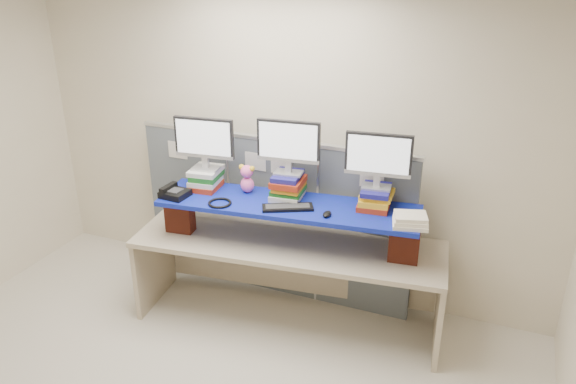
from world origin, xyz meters
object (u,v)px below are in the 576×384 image
at_px(blue_board, 288,206).
at_px(monitor_center, 288,144).
at_px(desk, 288,258).
at_px(desk_phone, 174,193).
at_px(monitor_left, 204,141).
at_px(monitor_right, 378,158).
at_px(keyboard, 288,207).

distance_m(blue_board, monitor_center, 0.50).
relative_size(desk, desk_phone, 11.75).
xyz_separation_m(blue_board, monitor_left, (-0.76, 0.03, 0.45)).
bearing_deg(desk, monitor_right, 9.82).
height_order(monitor_right, desk_phone, monitor_right).
height_order(blue_board, monitor_right, monitor_right).
bearing_deg(monitor_left, desk, -8.95).
distance_m(blue_board, keyboard, 0.11).
relative_size(monitor_right, desk_phone, 2.27).
relative_size(blue_board, desk_phone, 9.35).
bearing_deg(monitor_center, desk, -76.18).
distance_m(monitor_left, monitor_right, 1.44).
height_order(desk, monitor_center, monitor_center).
bearing_deg(monitor_left, keyboard, -15.63).
distance_m(blue_board, monitor_right, 0.82).
relative_size(monitor_left, monitor_center, 1.00).
xyz_separation_m(monitor_right, keyboard, (-0.63, -0.29, -0.40)).
relative_size(desk, monitor_right, 5.18).
bearing_deg(desk, keyboard, -76.09).
relative_size(monitor_center, monitor_right, 1.00).
bearing_deg(desk_phone, desk, 17.95).
xyz_separation_m(keyboard, desk_phone, (-0.96, -0.13, 0.02)).
height_order(blue_board, monitor_center, monitor_center).
xyz_separation_m(desk, desk_phone, (-0.92, -0.23, 0.55)).
relative_size(monitor_right, keyboard, 1.22).
distance_m(monitor_center, keyboard, 0.50).
xyz_separation_m(blue_board, desk_phone, (-0.92, -0.23, 0.05)).
xyz_separation_m(monitor_left, keyboard, (0.80, -0.12, -0.41)).
height_order(monitor_center, desk_phone, monitor_center).
bearing_deg(keyboard, monitor_right, -1.26).
bearing_deg(monitor_right, desk_phone, -171.73).
relative_size(blue_board, monitor_left, 4.12).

